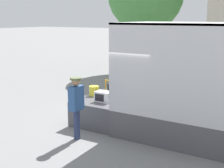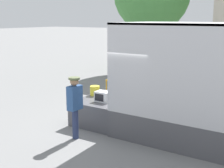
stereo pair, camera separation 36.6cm
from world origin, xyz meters
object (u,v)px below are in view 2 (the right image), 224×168
(worker_person, at_px, (75,101))
(microwave, at_px, (104,97))
(orange_bucket, at_px, (95,91))
(portable_generator, at_px, (119,90))

(worker_person, bearing_deg, microwave, 88.23)
(microwave, xyz_separation_m, orange_bucket, (-0.73, 0.52, -0.00))
(microwave, xyz_separation_m, portable_generator, (0.01, 0.90, 0.05))
(microwave, height_order, portable_generator, portable_generator)
(microwave, distance_m, worker_person, 1.37)
(portable_generator, relative_size, worker_person, 0.39)
(portable_generator, bearing_deg, microwave, -90.40)
(microwave, relative_size, portable_generator, 0.74)
(microwave, height_order, worker_person, worker_person)
(worker_person, bearing_deg, portable_generator, 88.78)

